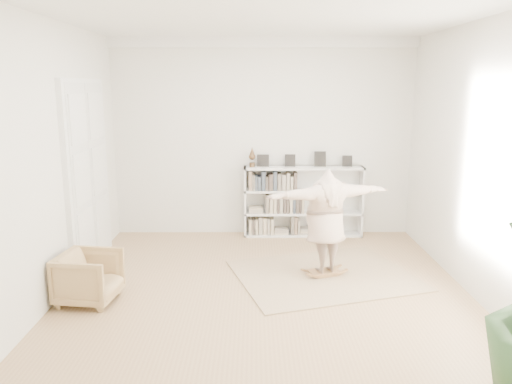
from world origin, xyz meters
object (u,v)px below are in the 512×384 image
Objects in this scene: rocker_board at (324,272)px; bookshelf at (303,202)px; person at (326,219)px; armchair at (89,277)px.

bookshelf is at bearing 76.69° from rocker_board.
person is (0.13, -2.07, 0.24)m from bookshelf.
armchair is 1.43× the size of rocker_board.
bookshelf reaches higher than rocker_board.
armchair reaches higher than rocker_board.
person is at bearing -86.44° from bookshelf.
armchair is 3.30m from rocker_board.
bookshelf is at bearing -38.56° from armchair.
rocker_board is at bearing -67.21° from armchair.
rocker_board is 0.27× the size of person.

